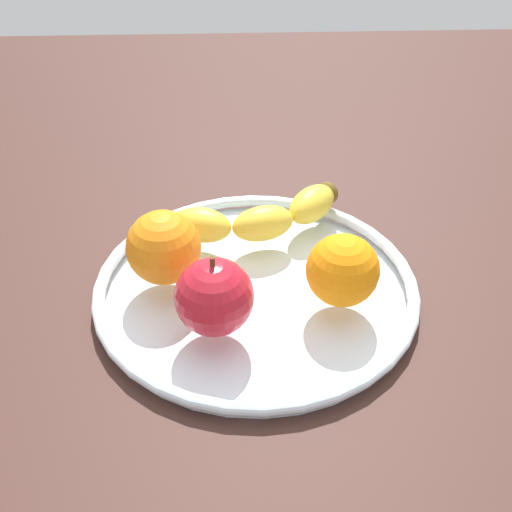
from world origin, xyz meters
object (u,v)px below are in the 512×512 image
object	(u,v)px
apple	(214,297)
banana	(263,216)
orange_back_right	(164,247)
orange_front_left	(343,270)
fruit_bowl	(256,288)

from	to	relation	value
apple	banana	bearing A→B (deg)	71.43
apple	orange_back_right	size ratio (longest dim) A/B	1.09
banana	orange_back_right	xyz separation A→B (cm)	(-9.55, -7.27, 1.72)
orange_front_left	orange_back_right	bearing A→B (deg)	166.88
fruit_bowl	banana	size ratio (longest dim) A/B	1.65
orange_back_right	apple	bearing A→B (deg)	-55.88
apple	orange_back_right	bearing A→B (deg)	124.12
apple	orange_back_right	distance (cm)	8.47
fruit_bowl	orange_back_right	world-z (taller)	orange_back_right
fruit_bowl	orange_front_left	distance (cm)	9.14
fruit_bowl	orange_back_right	bearing A→B (deg)	173.47
orange_back_right	banana	bearing A→B (deg)	37.29
banana	orange_back_right	distance (cm)	12.12
apple	orange_back_right	xyz separation A→B (cm)	(-4.75, 7.01, 0.10)
orange_front_left	orange_back_right	world-z (taller)	orange_back_right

